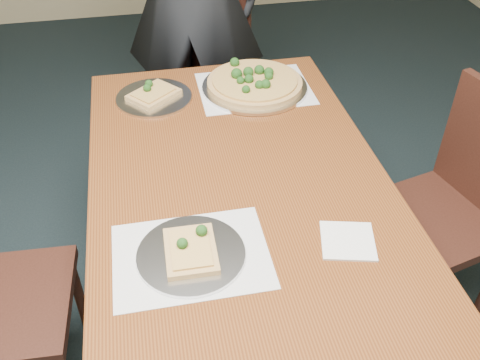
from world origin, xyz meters
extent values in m
cube|color=#562911|center=(0.33, 0.76, 0.73)|extent=(0.90, 1.50, 0.04)
cylinder|color=black|center=(-0.06, 1.45, 0.35)|extent=(0.07, 0.07, 0.70)
cylinder|color=black|center=(0.72, 1.45, 0.35)|extent=(0.07, 0.07, 0.70)
cube|color=black|center=(0.35, 1.86, 0.45)|extent=(0.56, 0.56, 0.04)
cylinder|color=black|center=(0.11, 1.77, 0.21)|extent=(0.04, 0.04, 0.43)
cylinder|color=black|center=(0.26, 2.09, 0.21)|extent=(0.04, 0.04, 0.43)
cylinder|color=black|center=(0.44, 1.62, 0.21)|extent=(0.04, 0.04, 0.43)
cylinder|color=black|center=(0.59, 1.94, 0.21)|extent=(0.04, 0.04, 0.43)
cube|color=black|center=(0.43, 2.03, 0.69)|extent=(0.40, 0.21, 0.44)
cube|color=black|center=(-0.43, 0.66, 0.45)|extent=(0.44, 0.44, 0.04)
cylinder|color=black|center=(-0.24, 0.83, 0.21)|extent=(0.04, 0.04, 0.43)
cube|color=black|center=(1.04, 0.75, 0.45)|extent=(0.51, 0.51, 0.04)
cylinder|color=black|center=(0.82, 0.89, 0.21)|extent=(0.04, 0.04, 0.43)
cylinder|color=black|center=(1.17, 0.97, 0.21)|extent=(0.04, 0.04, 0.43)
cylinder|color=black|center=(0.91, 0.54, 0.21)|extent=(0.04, 0.04, 0.43)
cube|color=white|center=(0.49, 1.29, 0.75)|extent=(0.42, 0.32, 0.00)
cube|color=white|center=(0.15, 0.48, 0.75)|extent=(0.40, 0.30, 0.00)
cylinder|color=silver|center=(0.49, 1.29, 0.76)|extent=(0.40, 0.40, 0.01)
cylinder|color=#B07E43|center=(0.49, 1.29, 0.77)|extent=(0.36, 0.36, 0.02)
cylinder|color=#DDD173|center=(0.49, 1.29, 0.79)|extent=(0.32, 0.32, 0.01)
sphere|color=#173C12|center=(0.44, 1.20, 0.80)|extent=(0.03, 0.03, 0.03)
sphere|color=#173C12|center=(0.55, 1.31, 0.80)|extent=(0.04, 0.04, 0.04)
sphere|color=#173C12|center=(0.44, 1.41, 0.80)|extent=(0.04, 0.04, 0.04)
sphere|color=#173C12|center=(0.47, 1.27, 0.80)|extent=(0.04, 0.04, 0.04)
sphere|color=#173C12|center=(0.52, 1.33, 0.80)|extent=(0.04, 0.04, 0.04)
sphere|color=#173C12|center=(0.55, 1.28, 0.80)|extent=(0.03, 0.03, 0.03)
sphere|color=#173C12|center=(0.43, 1.31, 0.80)|extent=(0.04, 0.04, 0.04)
sphere|color=#173C12|center=(0.50, 1.22, 0.80)|extent=(0.03, 0.03, 0.03)
sphere|color=#173C12|center=(0.52, 1.22, 0.80)|extent=(0.04, 0.04, 0.04)
sphere|color=#173C12|center=(0.48, 1.32, 0.80)|extent=(0.04, 0.04, 0.04)
sphere|color=#173C12|center=(0.44, 1.27, 0.80)|extent=(0.03, 0.03, 0.03)
cylinder|color=silver|center=(0.15, 0.48, 0.76)|extent=(0.28, 0.28, 0.01)
cube|color=#B07E43|center=(0.15, 0.48, 0.77)|extent=(0.13, 0.17, 0.02)
cube|color=#DDD173|center=(0.15, 0.48, 0.78)|extent=(0.10, 0.14, 0.01)
sphere|color=#173C12|center=(0.13, 0.48, 0.79)|extent=(0.03, 0.03, 0.03)
sphere|color=#173C12|center=(0.18, 0.52, 0.79)|extent=(0.03, 0.03, 0.03)
cylinder|color=silver|center=(0.11, 1.29, 0.76)|extent=(0.28, 0.28, 0.01)
cube|color=#B07E43|center=(0.11, 1.29, 0.77)|extent=(0.21, 0.21, 0.02)
cube|color=#DDD173|center=(0.11, 1.29, 0.78)|extent=(0.17, 0.17, 0.01)
sphere|color=#173C12|center=(0.10, 1.33, 0.79)|extent=(0.03, 0.03, 0.03)
sphere|color=#173C12|center=(0.09, 1.30, 0.79)|extent=(0.03, 0.03, 0.03)
cube|color=white|center=(0.56, 0.45, 0.75)|extent=(0.17, 0.17, 0.01)
camera|label=1|loc=(0.09, -0.47, 1.77)|focal=40.00mm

